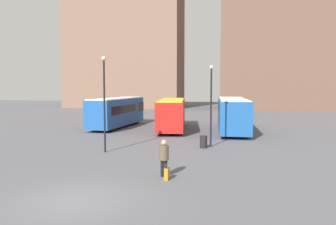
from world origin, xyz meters
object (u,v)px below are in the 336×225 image
(suitcase, at_px, (167,173))
(trash_bin, at_px, (204,142))
(bus_2, at_px, (232,113))
(lamp_post_0, at_px, (104,97))
(lamp_post_1, at_px, (211,99))
(bus_1, at_px, (172,113))
(bus_0, at_px, (117,111))
(traveler, at_px, (164,155))

(suitcase, distance_m, trash_bin, 8.18)
(bus_2, distance_m, lamp_post_0, 14.69)
(suitcase, distance_m, lamp_post_1, 9.30)
(bus_1, distance_m, lamp_post_1, 9.92)
(bus_1, height_order, suitcase, bus_1)
(lamp_post_0, relative_size, trash_bin, 7.28)
(bus_2, xyz_separation_m, lamp_post_0, (-8.23, -12.02, 1.90))
(bus_2, relative_size, lamp_post_0, 1.84)
(bus_1, relative_size, bus_2, 0.90)
(bus_0, distance_m, bus_2, 11.91)
(trash_bin, bearing_deg, lamp_post_0, -156.73)
(bus_2, height_order, lamp_post_1, lamp_post_1)
(bus_2, height_order, lamp_post_0, lamp_post_0)
(lamp_post_1, bearing_deg, bus_0, 136.84)
(bus_1, distance_m, trash_bin, 10.12)
(bus_0, bearing_deg, lamp_post_0, -159.48)
(bus_1, bearing_deg, traveler, -178.32)
(lamp_post_0, bearing_deg, bus_0, 105.87)
(bus_2, bearing_deg, trash_bin, 165.07)
(bus_1, xyz_separation_m, lamp_post_1, (4.31, -8.76, 1.76))
(lamp_post_0, xyz_separation_m, trash_bin, (6.19, 2.66, -3.18))
(bus_0, relative_size, lamp_post_0, 1.60)
(lamp_post_0, bearing_deg, suitcase, -46.71)
(traveler, distance_m, lamp_post_1, 8.68)
(traveler, distance_m, trash_bin, 7.78)
(lamp_post_0, relative_size, lamp_post_1, 1.08)
(traveler, bearing_deg, bus_0, 28.22)
(suitcase, bearing_deg, trash_bin, -4.83)
(lamp_post_0, bearing_deg, trash_bin, 23.27)
(bus_0, height_order, trash_bin, bus_0)
(suitcase, xyz_separation_m, trash_bin, (1.06, 8.11, 0.14))
(bus_1, distance_m, suitcase, 17.67)
(lamp_post_0, bearing_deg, bus_2, 55.61)
(suitcase, height_order, lamp_post_0, lamp_post_0)
(bus_0, relative_size, trash_bin, 11.64)
(suitcase, bearing_deg, bus_0, 28.23)
(bus_0, relative_size, traveler, 5.61)
(bus_2, bearing_deg, bus_0, 83.36)
(bus_2, distance_m, trash_bin, 9.66)
(lamp_post_1, bearing_deg, trash_bin, -131.79)
(traveler, relative_size, lamp_post_1, 0.31)
(bus_2, bearing_deg, bus_1, 88.07)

